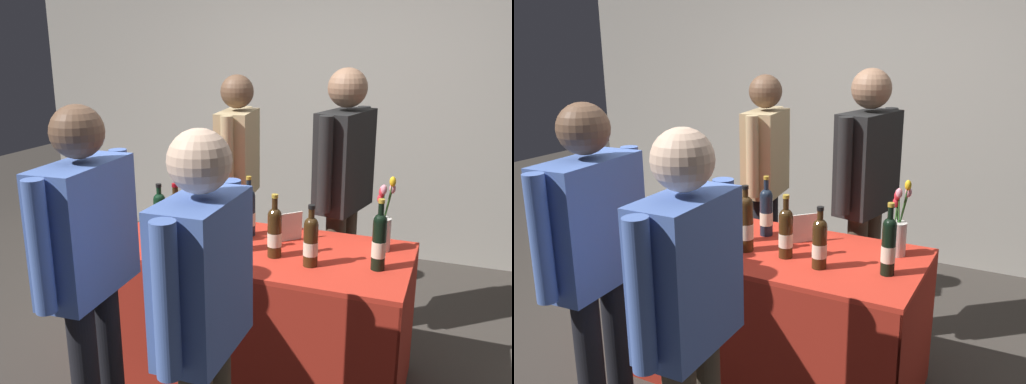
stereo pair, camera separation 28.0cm
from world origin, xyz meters
TOP-DOWN VIEW (x-y plane):
  - ground_plane at (0.00, 0.00)m, footprint 12.00×12.00m
  - back_partition at (0.00, 2.12)m, footprint 6.07×0.12m
  - tasting_table at (0.00, 0.00)m, footprint 1.60×0.75m
  - featured_wine_bottle at (-0.53, -0.08)m, footprint 0.07×0.07m
  - display_bottle_0 at (-0.20, -0.01)m, footprint 0.07×0.07m
  - display_bottle_1 at (-0.10, 0.15)m, footprint 0.07×0.07m
  - display_bottle_2 at (-0.09, -0.10)m, footprint 0.08×0.08m
  - display_bottle_3 at (0.13, -0.09)m, footprint 0.07×0.07m
  - display_bottle_4 at (0.64, -0.06)m, footprint 0.07×0.07m
  - display_bottle_5 at (-0.41, -0.10)m, footprint 0.08×0.08m
  - display_bottle_6 at (0.33, -0.14)m, footprint 0.07×0.07m
  - wine_glass_near_vendor at (-0.43, -0.25)m, footprint 0.07×0.07m
  - flower_vase at (0.62, 0.19)m, footprint 0.10×0.09m
  - brochure_stand at (0.14, 0.15)m, footprint 0.11×0.12m
  - vendor_presenter at (-0.44, 0.80)m, footprint 0.26×0.56m
  - vendor_assistant at (0.32, 0.63)m, footprint 0.30×0.58m
  - taster_foreground_right at (0.19, -0.99)m, footprint 0.22×0.58m
  - taster_foreground_left at (-0.45, -0.78)m, footprint 0.24×0.64m

SIDE VIEW (x-z plane):
  - ground_plane at x=0.00m, z-range 0.00..0.00m
  - tasting_table at x=0.00m, z-range 0.15..0.91m
  - brochure_stand at x=0.14m, z-range 0.76..0.92m
  - wine_glass_near_vendor at x=-0.43m, z-range 0.80..0.93m
  - display_bottle_6 at x=0.33m, z-range 0.74..1.05m
  - display_bottle_0 at x=-0.20m, z-range 0.74..1.05m
  - flower_vase at x=0.62m, z-range 0.70..1.10m
  - display_bottle_3 at x=0.13m, z-range 0.74..1.06m
  - featured_wine_bottle at x=-0.53m, z-range 0.74..1.06m
  - display_bottle_1 at x=-0.10m, z-range 0.73..1.07m
  - display_bottle_5 at x=-0.41m, z-range 0.74..1.07m
  - display_bottle_4 at x=0.64m, z-range 0.74..1.08m
  - display_bottle_2 at x=-0.09m, z-range 0.74..1.09m
  - taster_foreground_right at x=0.19m, z-range 0.15..1.70m
  - taster_foreground_left at x=-0.45m, z-range 0.16..1.74m
  - vendor_presenter at x=-0.44m, z-range 0.15..1.76m
  - vendor_assistant at x=0.32m, z-range 0.17..1.84m
  - back_partition at x=0.00m, z-range 0.00..2.46m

